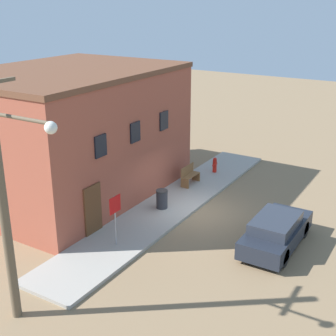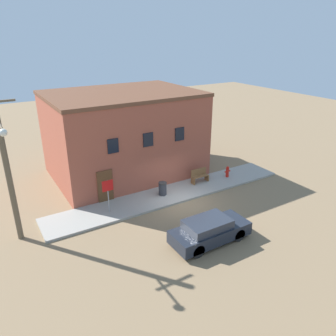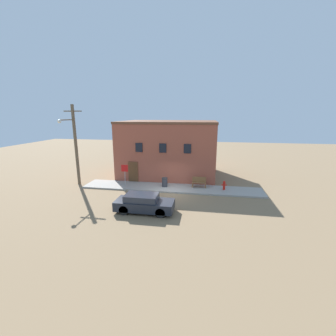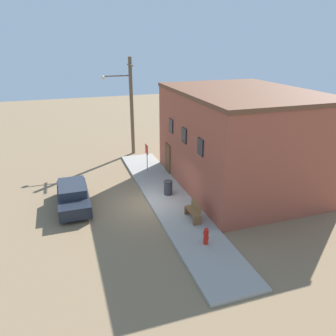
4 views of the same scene
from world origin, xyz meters
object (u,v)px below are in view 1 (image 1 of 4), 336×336
(bench, at_px, (189,176))
(fire_hydrant, at_px, (215,165))
(parked_car, at_px, (276,232))
(stop_sign, at_px, (115,211))
(trash_bin, at_px, (162,199))
(utility_pole, at_px, (4,192))

(bench, bearing_deg, fire_hydrant, -8.44)
(fire_hydrant, bearing_deg, bench, 171.56)
(parked_car, bearing_deg, fire_hydrant, 42.80)
(fire_hydrant, xyz_separation_m, parked_car, (-6.02, -5.57, 0.09))
(stop_sign, bearing_deg, bench, 5.18)
(parked_car, bearing_deg, trash_bin, 84.94)
(fire_hydrant, height_order, bench, bench)
(bench, relative_size, parked_car, 0.31)
(bench, xyz_separation_m, utility_pole, (-11.99, -0.67, 3.56))
(parked_car, bearing_deg, bench, 57.69)
(fire_hydrant, height_order, stop_sign, stop_sign)
(stop_sign, distance_m, trash_bin, 3.97)
(bench, height_order, parked_car, parked_car)
(fire_hydrant, height_order, trash_bin, trash_bin)
(bench, bearing_deg, parked_car, -122.31)
(fire_hydrant, distance_m, parked_car, 8.20)
(utility_pole, bearing_deg, bench, 3.17)
(bench, height_order, utility_pole, utility_pole)
(utility_pole, xyz_separation_m, parked_car, (8.26, -5.24, -3.51))
(fire_hydrant, distance_m, trash_bin, 5.52)
(fire_hydrant, distance_m, bench, 2.30)
(fire_hydrant, relative_size, utility_pole, 0.11)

